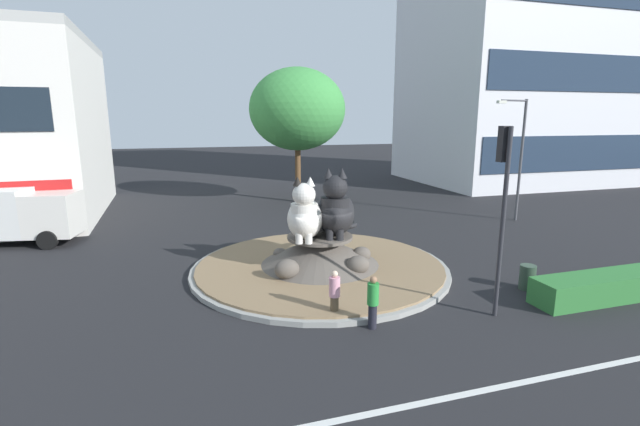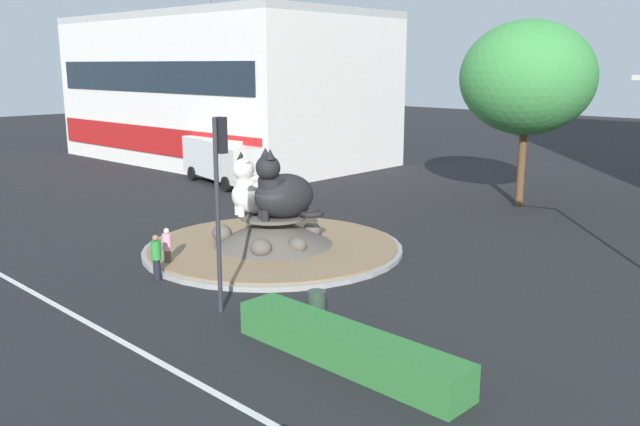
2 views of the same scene
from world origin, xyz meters
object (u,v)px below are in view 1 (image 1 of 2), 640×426
object	(u,v)px
broadleaf_tree_behind_island	(297,109)
office_tower	(528,8)
pedestrian_green_shirt	(373,301)
cat_statue_white	(305,216)
cat_statue_black	(336,210)
streetlight_arm	(519,151)
pedestrian_pink_shirt	(335,293)
traffic_light_mast	(503,188)
litter_bin	(527,277)

from	to	relation	value
broadleaf_tree_behind_island	office_tower	bearing A→B (deg)	12.41
office_tower	pedestrian_green_shirt	world-z (taller)	office_tower
cat_statue_white	pedestrian_green_shirt	bearing A→B (deg)	26.27
cat_statue_black	streetlight_arm	xyz separation A→B (m)	(13.09, 5.18, 1.72)
cat_statue_black	pedestrian_pink_shirt	xyz separation A→B (m)	(-1.50, -4.29, -1.66)
traffic_light_mast	office_tower	xyz separation A→B (m)	(22.20, 25.63, 11.96)
pedestrian_pink_shirt	traffic_light_mast	bearing A→B (deg)	102.39
traffic_light_mast	broadleaf_tree_behind_island	distance (m)	20.69
streetlight_arm	pedestrian_green_shirt	distance (m)	17.59
broadleaf_tree_behind_island	pedestrian_pink_shirt	size ratio (longest dim) A/B	6.22
cat_statue_white	litter_bin	distance (m)	8.47
cat_statue_white	office_tower	xyz separation A→B (m)	(26.90, 20.32, 13.63)
office_tower	pedestrian_pink_shirt	xyz separation A→B (m)	(-27.08, -24.41, -15.19)
broadleaf_tree_behind_island	traffic_light_mast	bearing A→B (deg)	-86.81
cat_statue_white	litter_bin	xyz separation A→B (m)	(7.28, -3.88, -1.93)
pedestrian_pink_shirt	cat_statue_white	bearing A→B (deg)	-156.06
litter_bin	office_tower	bearing A→B (deg)	50.96
cat_statue_white	office_tower	size ratio (longest dim) A/B	0.08
cat_statue_white	streetlight_arm	bearing A→B (deg)	129.22
litter_bin	cat_statue_white	bearing A→B (deg)	151.92
streetlight_arm	litter_bin	xyz separation A→B (m)	(-7.14, -9.26, -3.74)
broadleaf_tree_behind_island	pedestrian_green_shirt	distance (m)	21.27
traffic_light_mast	pedestrian_green_shirt	world-z (taller)	traffic_light_mast
pedestrian_green_shirt	litter_bin	bearing A→B (deg)	-112.41
broadleaf_tree_behind_island	litter_bin	xyz separation A→B (m)	(3.72, -19.07, -6.21)
office_tower	streetlight_arm	distance (m)	22.77
office_tower	litter_bin	bearing A→B (deg)	-128.63
office_tower	broadleaf_tree_behind_island	distance (m)	25.66
office_tower	pedestrian_pink_shirt	distance (m)	39.50
cat_statue_white	pedestrian_pink_shirt	xyz separation A→B (m)	(-0.18, -4.09, -1.57)
office_tower	broadleaf_tree_behind_island	xyz separation A→B (m)	(-23.34, -5.14, -9.34)
broadleaf_tree_behind_island	pedestrian_green_shirt	xyz separation A→B (m)	(-2.89, -20.26, -5.81)
office_tower	cat_statue_black	bearing A→B (deg)	-141.41
cat_statue_white	pedestrian_green_shirt	world-z (taller)	cat_statue_white
broadleaf_tree_behind_island	litter_bin	size ratio (longest dim) A/B	10.63
streetlight_arm	litter_bin	size ratio (longest dim) A/B	7.94
pedestrian_green_shirt	litter_bin	distance (m)	6.73
cat_statue_black	pedestrian_green_shirt	size ratio (longest dim) A/B	1.72
cat_statue_white	streetlight_arm	world-z (taller)	streetlight_arm
office_tower	pedestrian_green_shirt	size ratio (longest dim) A/B	19.74
cat_statue_white	office_tower	bearing A→B (deg)	145.81
cat_statue_black	office_tower	size ratio (longest dim) A/B	0.09
litter_bin	pedestrian_pink_shirt	bearing A→B (deg)	-178.41
broadleaf_tree_behind_island	streetlight_arm	size ratio (longest dim) A/B	1.34
cat_statue_white	traffic_light_mast	size ratio (longest dim) A/B	0.43
cat_statue_white	litter_bin	bearing A→B (deg)	80.67
office_tower	litter_bin	size ratio (longest dim) A/B	35.56
traffic_light_mast	streetlight_arm	size ratio (longest dim) A/B	0.82
pedestrian_green_shirt	litter_bin	world-z (taller)	pedestrian_green_shirt
cat_statue_white	broadleaf_tree_behind_island	size ratio (longest dim) A/B	0.26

